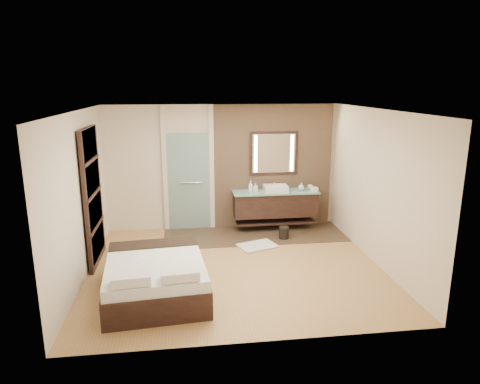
{
  "coord_description": "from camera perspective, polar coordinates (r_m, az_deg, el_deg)",
  "views": [
    {
      "loc": [
        -0.82,
        -6.86,
        3.1
      ],
      "look_at": [
        0.16,
        0.6,
        1.2
      ],
      "focal_mm": 32.0,
      "sensor_mm": 36.0,
      "label": 1
    }
  ],
  "objects": [
    {
      "name": "soap_bottle_c",
      "position": [
        9.37,
        8.17,
        0.73
      ],
      "size": [
        0.16,
        0.16,
        0.17
      ],
      "primitive_type": "imported",
      "rotation": [
        0.0,
        0.0,
        0.25
      ],
      "color": "#ADDAD5",
      "rests_on": "vanity"
    },
    {
      "name": "bath_mat",
      "position": [
        8.49,
        2.33,
        -7.15
      ],
      "size": [
        0.85,
        0.72,
        0.02
      ],
      "primitive_type": "cube",
      "rotation": [
        0.0,
        0.0,
        0.35
      ],
      "color": "silver",
      "rests_on": "floor"
    },
    {
      "name": "shoji_partition",
      "position": [
        7.86,
        -19.0,
        -0.54
      ],
      "size": [
        0.06,
        1.2,
        2.4
      ],
      "color": "black",
      "rests_on": "floor"
    },
    {
      "name": "tile_strip",
      "position": [
        9.12,
        1.95,
        -5.69
      ],
      "size": [
        3.8,
        1.3,
        0.01
      ],
      "primitive_type": "cube",
      "color": "#37251E",
      "rests_on": "floor"
    },
    {
      "name": "mirror_unit",
      "position": [
        9.34,
        4.52,
        5.16
      ],
      "size": [
        1.06,
        0.04,
        0.96
      ],
      "color": "black",
      "rests_on": "stone_wall"
    },
    {
      "name": "soap_bottle_b",
      "position": [
        9.17,
        2.09,
        0.62
      ],
      "size": [
        0.11,
        0.11,
        0.19
      ],
      "primitive_type": "imported",
      "rotation": [
        0.0,
        0.0,
        -0.39
      ],
      "color": "#B2B2B2",
      "rests_on": "vanity"
    },
    {
      "name": "bed",
      "position": [
        6.65,
        -11.18,
        -11.13
      ],
      "size": [
        1.61,
        1.94,
        0.7
      ],
      "rotation": [
        0.0,
        0.0,
        0.09
      ],
      "color": "black",
      "rests_on": "floor"
    },
    {
      "name": "soap_bottle_a",
      "position": [
        9.15,
        1.43,
        0.76
      ],
      "size": [
        0.12,
        0.12,
        0.24
      ],
      "primitive_type": "imported",
      "rotation": [
        0.0,
        0.0,
        0.32
      ],
      "color": "white",
      "rests_on": "vanity"
    },
    {
      "name": "tissue_box",
      "position": [
        9.3,
        9.9,
        0.34
      ],
      "size": [
        0.14,
        0.14,
        0.1
      ],
      "primitive_type": "cube",
      "rotation": [
        0.0,
        0.0,
        0.2
      ],
      "color": "silver",
      "rests_on": "vanity"
    },
    {
      "name": "frosted_door",
      "position": [
        9.28,
        -6.86,
        1.87
      ],
      "size": [
        1.1,
        0.12,
        2.7
      ],
      "color": "#ADDAD6",
      "rests_on": "floor"
    },
    {
      "name": "floor",
      "position": [
        7.57,
        -0.59,
        -10.01
      ],
      "size": [
        5.0,
        5.0,
        0.0
      ],
      "primitive_type": "plane",
      "color": "#A17D43",
      "rests_on": "ground"
    },
    {
      "name": "stone_wall",
      "position": [
        9.44,
        4.42,
        3.41
      ],
      "size": [
        2.6,
        0.08,
        2.7
      ],
      "primitive_type": "cube",
      "color": "#A0795B",
      "rests_on": "floor"
    },
    {
      "name": "vanity",
      "position": [
        9.34,
        4.7,
        -1.56
      ],
      "size": [
        1.85,
        0.55,
        0.88
      ],
      "color": "black",
      "rests_on": "stone_wall"
    },
    {
      "name": "cup",
      "position": [
        9.55,
        9.32,
        0.7
      ],
      "size": [
        0.14,
        0.14,
        0.09
      ],
      "primitive_type": "imported",
      "rotation": [
        0.0,
        0.0,
        -0.25
      ],
      "color": "white",
      "rests_on": "vanity"
    },
    {
      "name": "waste_bin",
      "position": [
        8.9,
        5.86,
        -5.43
      ],
      "size": [
        0.24,
        0.24,
        0.26
      ],
      "primitive_type": "cylinder",
      "rotation": [
        0.0,
        0.0,
        -0.14
      ],
      "color": "black",
      "rests_on": "floor"
    }
  ]
}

